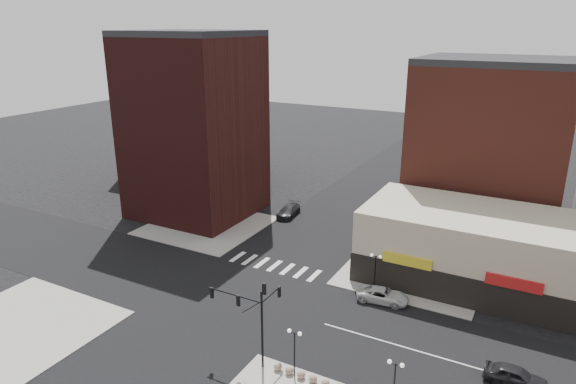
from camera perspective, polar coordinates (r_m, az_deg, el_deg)
The scene contains 18 objects.
ground at distance 53.74m, azimuth -5.85°, elevation -11.65°, with size 240.00×240.00×0.00m, color black.
road_ew at distance 53.74m, azimuth -5.86°, elevation -11.64°, with size 200.00×14.00×0.02m, color black.
road_ns at distance 53.74m, azimuth -5.86°, elevation -11.63°, with size 14.00×200.00×0.02m, color black.
sidewalk_nw at distance 72.03m, azimuth -8.99°, elevation -3.67°, with size 15.00×15.00×0.12m, color gray.
sidewalk_ne at distance 60.31m, azimuth 13.85°, elevation -8.53°, with size 15.00×15.00×0.12m, color gray.
sidewalk_sw at distance 54.54m, azimuth -28.14°, elevation -13.39°, with size 15.00×15.00×0.12m, color gray.
building_nw at distance 74.21m, azimuth -10.39°, elevation 6.94°, with size 16.00×15.00×25.00m, color #381311.
building_nw_low at distance 95.35m, azimuth -10.53°, elevation 5.44°, with size 20.00×18.00×12.00m, color #381311.
building_ne_midrise at distance 69.92m, azimuth 21.33°, elevation 4.03°, with size 18.00×15.00×22.00m, color maroon.
building_ne_row at distance 58.40m, azimuth 20.41°, elevation -6.59°, with size 24.20×12.20×8.00m.
traffic_signal at distance 42.15m, azimuth -3.81°, elevation -12.87°, with size 5.59×3.09×7.77m.
street_lamp_se_a at distance 41.34m, azimuth 0.73°, elevation -16.27°, with size 1.22×0.32×4.16m.
street_lamp_se_b at distance 39.00m, azimuth 11.81°, elevation -19.12°, with size 1.22×0.32×4.16m.
street_lamp_ne at distance 53.85m, azimuth 9.70°, elevation -7.80°, with size 1.22×0.32×4.16m.
bollard_row at distance 42.27m, azimuth 3.49°, elevation -20.21°, with size 8.01×0.66×0.66m.
white_suv at distance 53.40m, azimuth 10.49°, elevation -11.21°, with size 2.35×5.10×1.42m, color silver.
dark_sedan_east at distance 45.59m, azimuth 23.97°, elevation -18.21°, with size 1.88×4.67×1.59m, color black.
dark_sedan_north at distance 74.43m, azimuth 0.06°, elevation -2.11°, with size 2.19×5.39×1.56m, color black.
Camera 1 is at (26.74, -38.18, 26.76)m, focal length 32.00 mm.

